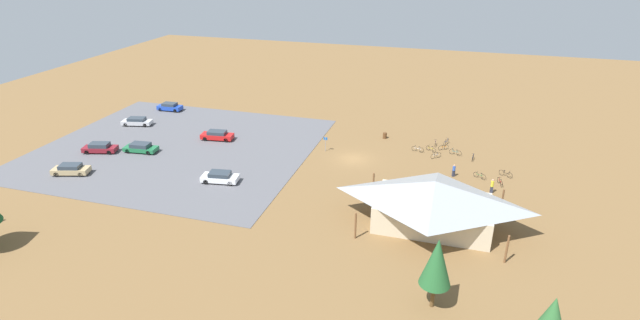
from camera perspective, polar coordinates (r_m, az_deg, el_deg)
ground at (r=66.34m, az=3.98°, el=0.12°), size 160.00×160.00×0.00m
parking_lot_asphalt at (r=73.06m, az=-16.38°, el=1.50°), size 38.22×34.69×0.05m
bike_pavilion at (r=50.95m, az=13.27°, el=-4.68°), size 14.62×9.84×5.13m
trash_bin at (r=73.79m, az=7.67°, el=2.89°), size 0.60×0.60×0.90m
lot_sign at (r=68.19m, az=0.65°, el=2.16°), size 0.56×0.08×2.20m
pine_center at (r=39.43m, az=13.64°, el=-11.65°), size 2.53×2.53×6.45m
bicycle_blue_yard_front at (r=73.27m, az=14.70°, el=2.07°), size 0.73×1.63×0.87m
bicycle_silver_by_bin at (r=68.16m, az=13.54°, el=0.52°), size 1.32×1.25×0.85m
bicycle_black_near_sign at (r=65.40m, az=21.10°, el=-1.53°), size 1.61×0.96×0.87m
bicycle_teal_edge_north at (r=69.90m, az=15.71°, el=0.88°), size 1.73×0.69×0.93m
bicycle_white_edge_south at (r=69.75m, az=11.48°, el=1.26°), size 1.75×0.57×0.84m
bicycle_orange_trailside at (r=71.25m, az=14.38°, el=1.46°), size 1.38×1.00×0.82m
bicycle_green_near_porch at (r=63.84m, az=18.36°, el=-1.77°), size 1.53×0.89×0.80m
bicycle_purple_mid_cluster at (r=72.45m, az=13.47°, el=1.92°), size 0.48×1.69×0.77m
bicycle_red_yard_center at (r=62.95m, az=20.51°, el=-2.45°), size 0.64×1.76×0.82m
bicycle_yellow_yard_right at (r=70.30m, az=12.98°, el=1.28°), size 1.47×1.02×0.81m
bicycle_blue_front_row at (r=68.90m, az=17.62°, el=0.28°), size 0.48×1.69×0.82m
car_white_back_corner at (r=60.70m, az=-11.75°, el=-1.99°), size 4.74×2.53×1.35m
car_maroon_by_curb at (r=74.68m, az=-24.58°, el=1.33°), size 4.94×2.91×1.41m
car_red_aisle_side at (r=74.04m, az=-12.06°, el=2.88°), size 4.98×2.40×1.39m
car_tan_far_end at (r=69.19m, az=-27.38°, el=-0.98°), size 4.82×2.98×1.36m
car_silver_end_stall at (r=83.81m, az=-20.83°, el=4.29°), size 4.99×2.74×1.29m
car_blue_near_entry at (r=89.57m, az=-17.33°, el=6.03°), size 4.34×1.96×1.38m
car_green_front_row at (r=72.63m, az=-20.43°, el=1.39°), size 4.82×2.29×1.32m
visitor_at_bikes at (r=63.21m, az=15.54°, el=-1.18°), size 0.40×0.37×1.63m
visitor_by_pavilion at (r=60.39m, az=19.68°, el=-2.89°), size 0.36×0.36×1.78m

